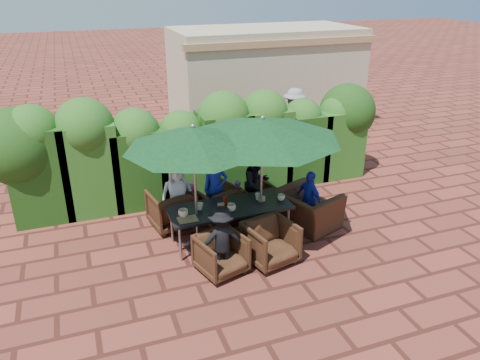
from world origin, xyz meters
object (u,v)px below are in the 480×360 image
object	(u,v)px
umbrella_right	(262,129)
chair_far_mid	(217,202)
chair_far_right	(256,198)
dining_table	(230,210)
chair_near_left	(221,252)
chair_near_right	(271,241)
chair_far_left	(171,207)
umbrella_left	(193,138)
chair_end_right	(308,203)

from	to	relation	value
umbrella_right	chair_far_mid	bearing A→B (deg)	123.48
chair_far_right	dining_table	bearing A→B (deg)	30.35
chair_near_left	chair_near_right	distance (m)	0.93
chair_far_left	dining_table	bearing A→B (deg)	123.25
chair_far_right	chair_far_left	bearing A→B (deg)	-17.03
umbrella_left	umbrella_right	world-z (taller)	same
umbrella_right	chair_far_right	distance (m)	2.10
chair_far_mid	dining_table	bearing A→B (deg)	70.75
chair_end_right	chair_near_left	bearing A→B (deg)	93.22
dining_table	chair_far_mid	bearing A→B (deg)	89.09
chair_far_left	chair_end_right	bearing A→B (deg)	149.76
dining_table	umbrella_left	size ratio (longest dim) A/B	0.94
dining_table	chair_near_right	world-z (taller)	chair_near_right
chair_near_right	umbrella_left	bearing A→B (deg)	130.92
umbrella_left	chair_far_right	bearing A→B (deg)	32.31
dining_table	umbrella_right	xyz separation A→B (m)	(0.62, -0.02, 1.54)
chair_near_right	chair_end_right	xyz separation A→B (m)	(1.22, 0.93, 0.09)
chair_far_mid	chair_far_right	xyz separation A→B (m)	(0.89, 0.02, -0.06)
chair_far_left	chair_far_mid	size ratio (longest dim) A/B	1.03
chair_far_mid	chair_near_right	world-z (taller)	chair_near_right
chair_far_right	chair_near_right	distance (m)	1.88
chair_far_left	chair_near_left	xyz separation A→B (m)	(0.45, -1.90, -0.04)
umbrella_left	chair_far_mid	size ratio (longest dim) A/B	2.95
dining_table	umbrella_right	world-z (taller)	umbrella_right
umbrella_left	chair_far_mid	bearing A→B (deg)	55.02
dining_table	umbrella_left	world-z (taller)	umbrella_left
chair_far_right	chair_near_left	distance (m)	2.30
dining_table	chair_far_right	distance (m)	1.33
dining_table	chair_far_mid	distance (m)	0.94
dining_table	chair_far_left	distance (m)	1.37
chair_end_right	chair_far_left	bearing A→B (deg)	49.29
chair_near_left	chair_far_right	bearing A→B (deg)	36.79
chair_near_left	chair_end_right	bearing A→B (deg)	7.41
umbrella_right	chair_near_right	xyz separation A→B (m)	(-0.17, -0.88, -1.79)
chair_near_right	chair_far_left	bearing A→B (deg)	113.32
chair_far_mid	chair_far_right	distance (m)	0.89
chair_near_right	dining_table	bearing A→B (deg)	103.78
chair_end_right	umbrella_right	bearing A→B (deg)	71.99
dining_table	chair_end_right	size ratio (longest dim) A/B	1.98
umbrella_right	chair_far_right	size ratio (longest dim) A/B	4.09
chair_end_right	umbrella_left	bearing A→B (deg)	72.06
umbrella_right	chair_near_left	size ratio (longest dim) A/B	3.75
chair_far_right	chair_end_right	xyz separation A→B (m)	(0.77, -0.89, 0.16)
chair_far_right	umbrella_right	bearing A→B (deg)	58.28
chair_end_right	dining_table	bearing A→B (deg)	70.36
dining_table	chair_near_left	bearing A→B (deg)	-117.34
umbrella_left	chair_near_right	distance (m)	2.27
chair_near_left	chair_near_right	world-z (taller)	chair_near_right
umbrella_right	chair_near_right	bearing A→B (deg)	-101.02
umbrella_left	chair_far_mid	world-z (taller)	umbrella_left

